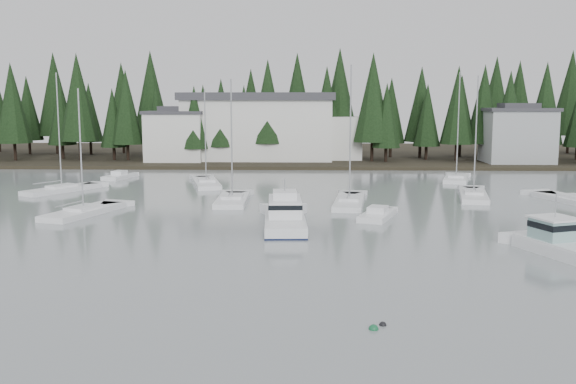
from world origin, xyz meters
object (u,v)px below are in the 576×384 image
Objects in this scene: runabout_1 at (378,216)px; sailboat_8 at (62,191)px; lobster_boat_teal at (567,248)px; sailboat_5 at (232,202)px; sailboat_4 at (473,197)px; sailboat_7 at (349,203)px; house_east_a at (517,134)px; cabin_cruiser_center at (285,218)px; runabout_3 at (120,177)px; sailboat_3 at (206,184)px; house_west at (176,135)px; sailboat_0 at (456,180)px; harbor_inn at (270,127)px; sailboat_2 at (84,214)px.

sailboat_8 is at bearing 84.64° from runabout_1.
sailboat_5 is (-24.32, 21.74, -0.48)m from lobster_boat_teal.
sailboat_4 is 14.13m from sailboat_7.
house_east_a is 61.74m from cabin_cruiser_center.
sailboat_8 is at bearing 97.65° from sailboat_4.
sailboat_5 is at bearing -125.23° from runabout_3.
house_east_a is 1.22× the size of lobster_boat_teal.
sailboat_3 reaches higher than house_east_a.
runabout_3 is at bearing -161.76° from house_east_a.
house_west is 55.47m from cabin_cruiser_center.
sailboat_0 reaches higher than lobster_boat_teal.
sailboat_0 is 24.30m from sailboat_7.
house_east_a is at bearing -1.06° from house_west.
sailboat_0 reaches higher than sailboat_3.
sailboat_5 is at bearing 93.37° from sailboat_7.
runabout_1 is at bearing -76.69° from harbor_inn.
house_west is 0.32× the size of harbor_inn.
lobster_boat_teal is at bearing -94.04° from sailboat_2.
harbor_inn is at bearing -25.69° from sailboat_3.
harbor_inn reaches higher than cabin_cruiser_center.
sailboat_8 reaches higher than lobster_boat_teal.
house_east_a is 60.67m from runabout_3.
sailboat_5 reaches higher than house_east_a.
sailboat_3 reaches higher than runabout_1.
sailboat_4 reaches higher than house_west.
sailboat_8 is 2.15× the size of runabout_1.
sailboat_5 is at bearing -174.56° from sailboat_3.
cabin_cruiser_center is 1.64× the size of runabout_1.
sailboat_8 is at bearing 36.54° from lobster_boat_teal.
sailboat_4 reaches higher than cabin_cruiser_center.
lobster_boat_teal is 24.56m from sailboat_7.
sailboat_5 is (-24.91, -4.03, -0.00)m from sailboat_4.
sailboat_0 is at bearing -56.20° from sailboat_5.
sailboat_4 reaches higher than sailboat_3.
runabout_3 is at bearing -99.81° from house_west.
sailboat_0 is (2.12, 40.25, -0.45)m from lobster_boat_teal.
sailboat_2 is at bearing 112.18° from sailboat_7.
runabout_3 is (-17.06, 19.60, 0.07)m from sailboat_5.
sailboat_4 is at bearing -121.67° from sailboat_3.
cabin_cruiser_center is at bearing 136.63° from runabout_1.
cabin_cruiser_center is 32.25m from sailboat_8.
runabout_3 is at bearing 67.16° from runabout_1.
lobster_boat_teal is at bearing -121.25° from runabout_3.
sailboat_8 reaches higher than sailboat_2.
sailboat_5 is (-1.43, -42.87, -5.71)m from harbor_inn.
sailboat_3 is 2.02× the size of runabout_3.
sailboat_8 is 12.70m from runabout_3.
sailboat_0 is 1.04× the size of sailboat_8.
harbor_inn is 45.14m from sailboat_7.
sailboat_7 is 2.21× the size of runabout_1.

